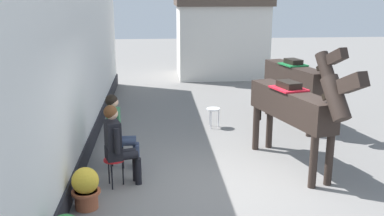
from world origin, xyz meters
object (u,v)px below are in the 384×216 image
(seated_visitor_near, at_px, (117,141))
(seated_visitor_far, at_px, (118,128))
(saddled_horse_near, at_px, (295,106))
(saddled_horse_far, at_px, (298,78))
(spare_stool_white, at_px, (213,111))
(flower_planter_middle, at_px, (86,187))

(seated_visitor_near, xyz_separation_m, seated_visitor_far, (-0.05, 0.72, 0.00))
(saddled_horse_near, bearing_deg, seated_visitor_far, 176.16)
(seated_visitor_far, height_order, saddled_horse_far, saddled_horse_far)
(seated_visitor_near, height_order, seated_visitor_far, same)
(spare_stool_white, bearing_deg, flower_planter_middle, -121.94)
(saddled_horse_far, bearing_deg, seated_visitor_far, -149.44)
(flower_planter_middle, relative_size, spare_stool_white, 1.39)
(saddled_horse_near, relative_size, spare_stool_white, 6.35)
(seated_visitor_far, relative_size, spare_stool_white, 3.02)
(seated_visitor_far, distance_m, saddled_horse_near, 3.17)
(saddled_horse_far, distance_m, spare_stool_white, 2.13)
(saddled_horse_far, relative_size, flower_planter_middle, 4.60)
(saddled_horse_near, height_order, flower_planter_middle, saddled_horse_near)
(seated_visitor_near, xyz_separation_m, spare_stool_white, (1.98, 3.08, -0.38))
(seated_visitor_near, height_order, flower_planter_middle, seated_visitor_near)
(flower_planter_middle, xyz_separation_m, spare_stool_white, (2.40, 3.85, 0.07))
(saddled_horse_far, bearing_deg, spare_stool_white, -179.56)
(saddled_horse_far, bearing_deg, saddled_horse_near, -108.69)
(seated_visitor_near, distance_m, saddled_horse_far, 5.05)
(seated_visitor_far, distance_m, saddled_horse_far, 4.68)
(saddled_horse_near, bearing_deg, saddled_horse_far, 71.31)
(saddled_horse_near, xyz_separation_m, spare_stool_white, (-1.12, 2.57, -0.76))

